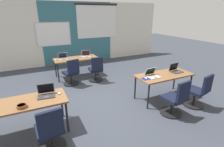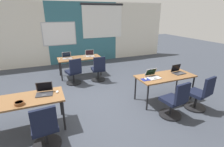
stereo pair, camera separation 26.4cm
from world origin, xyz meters
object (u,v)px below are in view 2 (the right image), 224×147
at_px(laptop_near_right_inner, 153,76).
at_px(chair_far_right, 99,71).
at_px(laptop_far_right, 90,55).
at_px(mouse_far_right, 84,56).
at_px(desk_near_left, 22,102).
at_px(desk_far_center, 80,59).
at_px(desk_near_right, 165,78).
at_px(laptop_near_right_end, 178,71).
at_px(chair_near_left_inner, 45,131).
at_px(chair_near_right_inner, 174,103).
at_px(mouse_near_left_inner, 57,92).
at_px(laptop_far_left, 67,57).
at_px(mouse_far_left, 60,59).
at_px(snack_bowl, 19,103).
at_px(laptop_near_left_inner, 44,92).
at_px(chair_near_right_end, 200,96).
at_px(mouse_near_right_inner, 146,79).

bearing_deg(laptop_near_right_inner, chair_far_right, 111.20).
distance_m(laptop_far_right, mouse_far_right, 0.23).
bearing_deg(desk_near_left, desk_far_center, 57.99).
bearing_deg(laptop_far_right, desk_near_right, -58.06).
relative_size(desk_far_center, laptop_far_right, 4.41).
height_order(laptop_near_right_end, laptop_near_right_inner, laptop_near_right_end).
xyz_separation_m(chair_near_left_inner, chair_near_right_inner, (2.77, -0.10, 0.00)).
xyz_separation_m(mouse_far_right, mouse_near_left_inner, (-1.26, -2.82, 0.00)).
distance_m(laptop_far_left, laptop_near_right_inner, 3.38).
xyz_separation_m(laptop_far_left, laptop_near_right_inner, (1.81, -2.86, -0.00)).
bearing_deg(laptop_near_right_inner, chair_near_left_inner, -167.51).
height_order(desk_far_center, chair_far_right, chair_far_right).
distance_m(desk_far_center, chair_far_right, 0.97).
distance_m(desk_near_left, chair_near_right_inner, 3.26).
distance_m(mouse_far_left, snack_bowl, 3.18).
distance_m(desk_near_right, chair_near_left_inner, 3.21).
relative_size(chair_far_right, laptop_near_right_inner, 2.69).
bearing_deg(laptop_near_right_inner, mouse_far_left, 124.69).
distance_m(chair_near_left_inner, laptop_near_right_inner, 2.84).
relative_size(chair_far_right, laptop_near_left_inner, 2.55).
bearing_deg(mouse_far_right, mouse_far_left, -174.73).
bearing_deg(chair_near_right_end, laptop_near_right_inner, -52.73).
height_order(laptop_far_right, mouse_far_right, laptop_far_right).
distance_m(desk_near_right, desk_far_center, 3.30).
xyz_separation_m(laptop_far_left, mouse_near_right_inner, (1.55, -2.91, -0.03)).
height_order(mouse_far_left, snack_bowl, snack_bowl).
bearing_deg(mouse_near_left_inner, laptop_near_left_inner, 171.41).
height_order(laptop_far_right, laptop_near_right_inner, laptop_far_right).
relative_size(mouse_far_right, laptop_far_left, 0.33).
distance_m(desk_far_center, chair_near_right_end, 4.21).
bearing_deg(mouse_far_left, chair_near_right_inner, -59.27).
height_order(desk_near_left, mouse_far_left, mouse_far_left).
bearing_deg(laptop_far_right, mouse_far_left, -168.63).
xyz_separation_m(chair_near_right_end, laptop_far_left, (-2.68, 3.63, 0.39)).
bearing_deg(laptop_near_left_inner, mouse_near_right_inner, 3.81).
distance_m(laptop_far_left, mouse_near_right_inner, 3.29).
relative_size(mouse_far_right, chair_near_right_inner, 0.12).
relative_size(desk_near_right, mouse_far_right, 14.61).
height_order(laptop_near_right_end, chair_near_left_inner, laptop_near_right_end).
xyz_separation_m(laptop_near_right_inner, snack_bowl, (-3.11, -0.22, -0.01)).
bearing_deg(laptop_near_left_inner, mouse_far_left, 84.75).
height_order(laptop_far_right, mouse_near_left_inner, laptop_far_right).
height_order(laptop_far_right, laptop_far_left, laptop_far_right).
height_order(laptop_near_left_inner, mouse_near_left_inner, laptop_near_left_inner).
bearing_deg(desk_near_left, mouse_near_left_inner, 4.47).
height_order(laptop_near_left_inner, chair_near_left_inner, laptop_near_left_inner).
distance_m(mouse_far_left, chair_near_right_inner, 4.19).
bearing_deg(mouse_far_right, chair_near_right_inner, -71.79).
distance_m(chair_far_right, mouse_near_left_inner, 2.53).
bearing_deg(mouse_near_left_inner, chair_far_right, 51.61).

